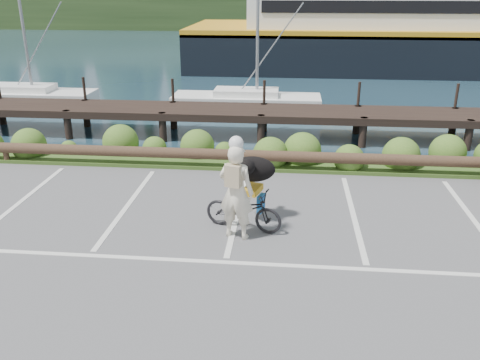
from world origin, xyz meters
name	(u,v)px	position (x,y,z in m)	size (l,w,h in m)	color
ground	(228,252)	(0.00, 0.00, 0.00)	(72.00, 72.00, 0.00)	#505052
harbor_backdrop	(288,15)	(0.39, 78.52, 0.00)	(170.00, 160.00, 30.00)	#19303D
vegetation_strip	(250,161)	(0.00, 5.30, 0.05)	(34.00, 1.60, 0.10)	#3D5B21
log_rail	(248,171)	(0.00, 4.60, 0.00)	(32.00, 0.30, 0.60)	#443021
bicycle	(243,210)	(0.20, 1.04, 0.44)	(0.58, 1.68, 0.88)	black
cyclist	(236,192)	(0.09, 0.66, 0.99)	(0.72, 0.47, 1.98)	#F0E6CB
dog	(253,169)	(0.36, 1.55, 1.16)	(0.96, 0.47, 0.56)	black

